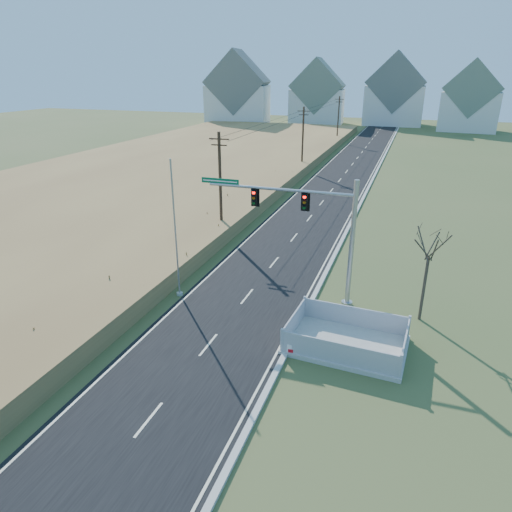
{
  "coord_description": "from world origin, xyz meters",
  "views": [
    {
      "loc": [
        9.29,
        -20.87,
        13.73
      ],
      "look_at": [
        0.95,
        3.05,
        3.4
      ],
      "focal_mm": 32.0,
      "sensor_mm": 36.0,
      "label": 1
    }
  ],
  "objects_px": {
    "traffic_signal_mast": "(321,229)",
    "flagpole": "(176,244)",
    "fence_enclosure": "(346,342)",
    "open_sign": "(292,351)",
    "bare_tree": "(431,243)"
  },
  "relations": [
    {
      "from": "bare_tree",
      "to": "open_sign",
      "type": "bearing_deg",
      "value": -134.75
    },
    {
      "from": "flagpole",
      "to": "bare_tree",
      "type": "relative_size",
      "value": 1.49
    },
    {
      "from": "fence_enclosure",
      "to": "open_sign",
      "type": "bearing_deg",
      "value": -140.29
    },
    {
      "from": "traffic_signal_mast",
      "to": "bare_tree",
      "type": "xyz_separation_m",
      "value": [
        6.28,
        -0.38,
        0.02
      ]
    },
    {
      "from": "bare_tree",
      "to": "fence_enclosure",
      "type": "bearing_deg",
      "value": -129.83
    },
    {
      "from": "open_sign",
      "to": "bare_tree",
      "type": "xyz_separation_m",
      "value": [
        6.17,
        6.22,
        4.5
      ]
    },
    {
      "from": "fence_enclosure",
      "to": "open_sign",
      "type": "distance_m",
      "value": 3.1
    },
    {
      "from": "traffic_signal_mast",
      "to": "flagpole",
      "type": "xyz_separation_m",
      "value": [
        -8.69,
        -2.26,
        -1.25
      ]
    },
    {
      "from": "traffic_signal_mast",
      "to": "flagpole",
      "type": "bearing_deg",
      "value": -165.89
    },
    {
      "from": "open_sign",
      "to": "fence_enclosure",
      "type": "bearing_deg",
      "value": 29.09
    },
    {
      "from": "fence_enclosure",
      "to": "open_sign",
      "type": "relative_size",
      "value": 9.81
    },
    {
      "from": "traffic_signal_mast",
      "to": "fence_enclosure",
      "type": "bearing_deg",
      "value": -61.8
    },
    {
      "from": "open_sign",
      "to": "bare_tree",
      "type": "bearing_deg",
      "value": 38.21
    },
    {
      "from": "traffic_signal_mast",
      "to": "open_sign",
      "type": "distance_m",
      "value": 7.98
    },
    {
      "from": "traffic_signal_mast",
      "to": "open_sign",
      "type": "xyz_separation_m",
      "value": [
        0.11,
        -6.6,
        -4.48
      ]
    }
  ]
}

